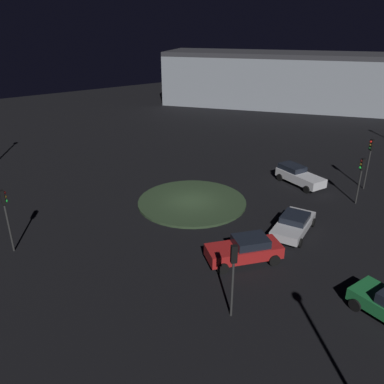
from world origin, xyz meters
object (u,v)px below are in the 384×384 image
object	(u,v)px
car_silver	(294,224)
traffic_light_southeast	(233,267)
car_white	(299,176)
store_building	(281,80)
traffic_light_northeast	(370,154)
car_red	(245,249)
traffic_light_south	(6,209)
traffic_light_northeast_near	(361,172)

from	to	relation	value
car_silver	traffic_light_southeast	size ratio (longest dim) A/B	1.20
car_white	store_building	bearing A→B (deg)	139.45
car_silver	store_building	xyz separation A→B (m)	(-30.20, 31.90, 3.66)
traffic_light_northeast	traffic_light_southeast	size ratio (longest dim) A/B	1.09
car_silver	traffic_light_southeast	bearing A→B (deg)	-0.95
car_silver	car_red	bearing A→B (deg)	-16.71
car_white	store_building	distance (m)	35.13
traffic_light_northeast	traffic_light_south	bearing A→B (deg)	9.89
traffic_light_southeast	traffic_light_northeast_near	distance (m)	16.99
car_white	traffic_light_southeast	distance (m)	18.61
car_white	traffic_light_southeast	bearing A→B (deg)	-55.67
car_silver	traffic_light_northeast	xyz separation A→B (m)	(-1.46, 10.89, 2.46)
traffic_light_south	store_building	xyz separation A→B (m)	(-21.30, 48.00, 1.35)
traffic_light_south	car_silver	bearing A→B (deg)	-24.80
traffic_light_southeast	traffic_light_northeast	bearing A→B (deg)	-47.76
traffic_light_northeast	traffic_light_northeast_near	world-z (taller)	traffic_light_northeast
traffic_light_southeast	traffic_light_northeast_near	bearing A→B (deg)	-49.32
traffic_light_south	store_building	distance (m)	52.53
car_red	traffic_light_northeast_near	distance (m)	12.91
car_silver	traffic_light_southeast	world-z (taller)	traffic_light_southeast
store_building	car_white	bearing A→B (deg)	97.50
car_red	traffic_light_northeast_near	bearing A→B (deg)	-155.52
traffic_light_southeast	traffic_light_northeast_near	size ratio (longest dim) A/B	1.07
car_silver	store_building	bearing A→B (deg)	-159.87
car_silver	traffic_light_northeast_near	world-z (taller)	traffic_light_northeast_near
car_silver	traffic_light_northeast_near	xyz separation A→B (m)	(-0.15, 7.65, 2.02)
car_white	traffic_light_southeast	world-z (taller)	traffic_light_southeast
car_red	store_building	bearing A→B (deg)	-119.06
traffic_light_south	traffic_light_southeast	bearing A→B (deg)	-56.09
traffic_light_southeast	traffic_light_northeast_near	xyz separation A→B (m)	(-3.81, 16.56, -0.18)
car_white	traffic_light_south	world-z (taller)	traffic_light_south
car_silver	car_white	bearing A→B (deg)	-165.58
car_red	store_building	size ratio (longest dim) A/B	0.13
traffic_light_northeast_near	store_building	bearing A→B (deg)	-92.24
car_silver	car_white	size ratio (longest dim) A/B	1.04
car_red	car_white	world-z (taller)	car_red
car_red	traffic_light_southeast	distance (m)	5.31
traffic_light_south	traffic_light_southeast	size ratio (longest dim) A/B	1.04
traffic_light_southeast	traffic_light_northeast_near	world-z (taller)	traffic_light_southeast
traffic_light_southeast	store_building	size ratio (longest dim) A/B	0.11
traffic_light_southeast	traffic_light_south	bearing A→B (deg)	57.50
car_silver	traffic_light_south	distance (m)	18.54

